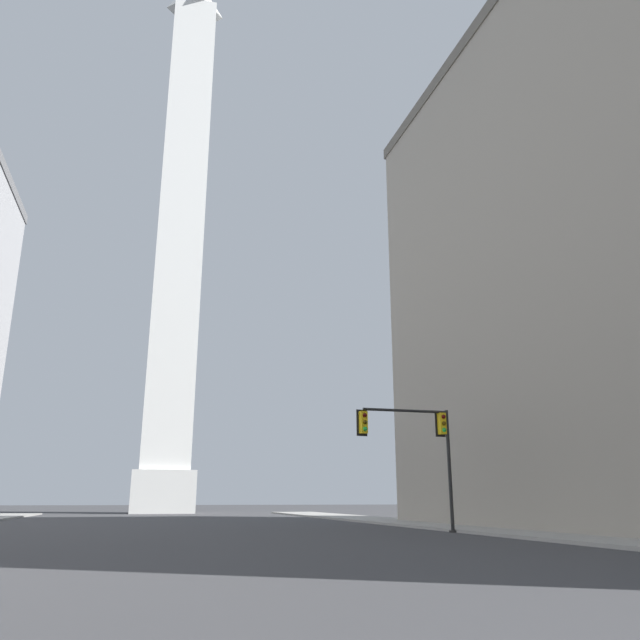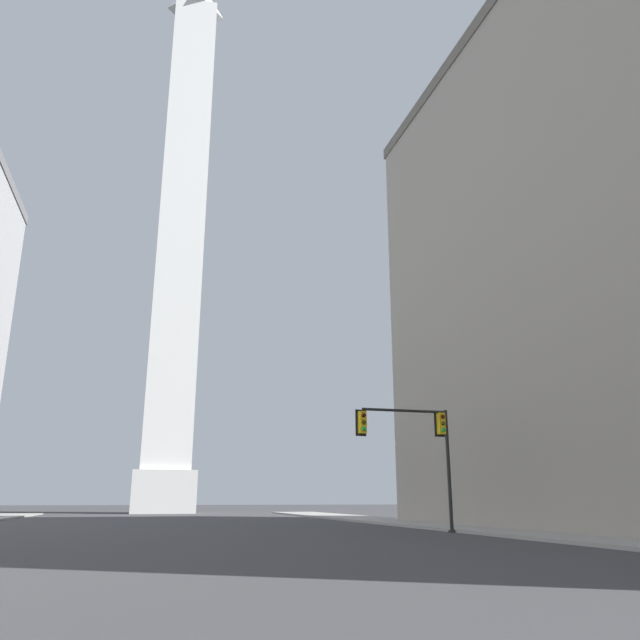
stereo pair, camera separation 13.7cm
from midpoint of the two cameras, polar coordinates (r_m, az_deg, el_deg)
The scene contains 3 objects.
sidewalk_right at distance 34.36m, azimuth 16.12°, elevation -18.00°, with size 5.00×94.26×0.15m, color gray.
obelisk at distance 87.77m, azimuth -12.63°, elevation 8.93°, with size 7.39×7.39×78.73m.
traffic_light_mid_right at distance 32.64m, azimuth 8.89°, elevation -10.56°, with size 5.10×0.52×6.05m.
Camera 1 is at (-2.41, -1.20, 1.57)m, focal length 35.00 mm.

